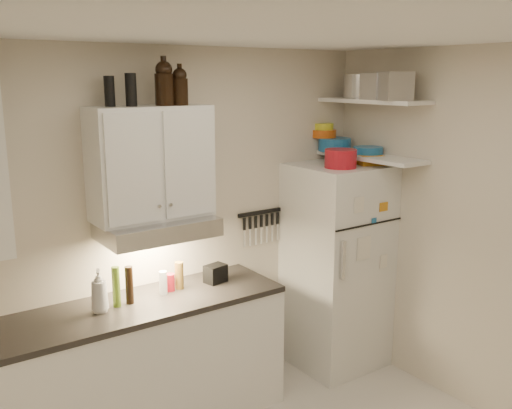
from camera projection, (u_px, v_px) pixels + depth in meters
ceiling at (321, 28)px, 2.72m from camera, size 3.20×3.00×0.02m
back_wall at (181, 227)px, 4.21m from camera, size 3.20×0.02×2.60m
right_wall at (494, 239)px, 3.90m from camera, size 0.02×3.00×2.60m
base_cabinet at (133, 372)px, 3.84m from camera, size 2.10×0.60×0.88m
countertop at (130, 308)px, 3.74m from camera, size 2.10×0.62×0.04m
upper_cabinet at (151, 163)px, 3.79m from camera, size 0.80×0.33×0.75m
range_hood at (158, 228)px, 3.83m from camera, size 0.76×0.46×0.12m
fridge at (337, 266)px, 4.73m from camera, size 0.70×0.68×1.70m
shelf_hi at (373, 101)px, 4.44m from camera, size 0.30×0.95×0.03m
shelf_lo at (370, 157)px, 4.53m from camera, size 0.30×0.95×0.03m
knife_strip at (260, 212)px, 4.58m from camera, size 0.42×0.02×0.03m
dutch_oven at (341, 159)px, 4.37m from camera, size 0.32×0.32×0.14m
book_stack at (368, 159)px, 4.57m from camera, size 0.26×0.28×0.08m
spice_jar at (351, 157)px, 4.58m from camera, size 0.09×0.09×0.11m
stock_pot at (360, 86)px, 4.63m from camera, size 0.33×0.33×0.19m
tin_a at (377, 86)px, 4.32m from camera, size 0.20×0.19×0.20m
tin_b at (395, 86)px, 4.16m from camera, size 0.27×0.27×0.21m
bowl_teal at (335, 144)px, 4.79m from camera, size 0.27×0.27×0.11m
bowl_orange at (323, 134)px, 4.82m from camera, size 0.22×0.22×0.07m
bowl_yellow at (323, 126)px, 4.81m from camera, size 0.17×0.17×0.05m
plates at (368, 150)px, 4.59m from camera, size 0.27×0.27×0.06m
growler_a at (164, 83)px, 3.68m from camera, size 0.16×0.16×0.29m
growler_b at (180, 86)px, 3.73m from camera, size 0.13×0.13×0.25m
thermos_a at (131, 90)px, 3.59m from camera, size 0.09×0.09×0.21m
thermos_b at (109, 91)px, 3.57m from camera, size 0.08×0.08×0.19m
soap_bottle at (99, 288)px, 3.60m from camera, size 0.15×0.16×0.32m
pepper_mill at (179, 275)px, 4.01m from camera, size 0.08×0.08×0.20m
oil_bottle at (116, 287)px, 3.69m from camera, size 0.06×0.06×0.27m
vinegar_bottle at (129, 285)px, 3.74m from camera, size 0.06×0.06×0.25m
clear_bottle at (163, 283)px, 3.91m from camera, size 0.07×0.07×0.16m
red_jar at (170, 282)px, 3.98m from camera, size 0.06×0.06×0.12m
caddy at (216, 274)px, 4.15m from camera, size 0.17×0.14×0.13m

